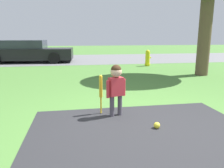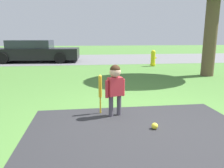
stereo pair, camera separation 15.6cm
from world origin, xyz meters
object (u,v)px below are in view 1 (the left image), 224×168
object	(u,v)px
parked_car	(28,52)
sports_ball	(157,125)
fire_hydrant	(148,58)
child	(116,83)
baseball_bat	(101,89)

from	to	relation	value
parked_car	sports_ball	bearing A→B (deg)	-65.68
sports_ball	fire_hydrant	size ratio (longest dim) A/B	0.13
child	fire_hydrant	xyz separation A→B (m)	(2.65, 6.15, -0.21)
child	parked_car	distance (m)	9.14
baseball_bat	sports_ball	bearing A→B (deg)	-46.66
baseball_bat	fire_hydrant	xyz separation A→B (m)	(2.89, 5.99, -0.09)
child	baseball_bat	xyz separation A→B (m)	(-0.24, 0.15, -0.12)
child	fire_hydrant	bearing A→B (deg)	48.51
child	sports_ball	distance (m)	0.96
child	fire_hydrant	size ratio (longest dim) A/B	1.21
child	baseball_bat	bearing A→B (deg)	129.13
fire_hydrant	parked_car	size ratio (longest dim) A/B	0.16
baseball_bat	fire_hydrant	size ratio (longest dim) A/B	0.95
baseball_bat	sports_ball	xyz separation A→B (m)	(0.74, -0.78, -0.40)
sports_ball	parked_car	bearing A→B (deg)	111.23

